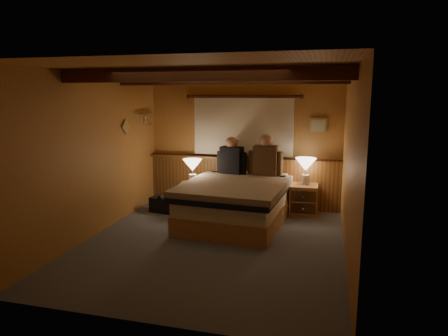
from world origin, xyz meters
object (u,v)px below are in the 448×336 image
(person_left, at_px, (232,158))
(duffel_bag, at_px, (163,204))
(bed, at_px, (236,202))
(person_right, at_px, (266,158))
(nightstand_left, at_px, (194,198))
(nightstand_right, at_px, (304,199))
(lamp_right, at_px, (306,166))
(lamp_left, at_px, (192,167))

(person_left, relative_size, duffel_bag, 1.42)
(bed, bearing_deg, person_right, 66.87)
(bed, distance_m, nightstand_left, 0.94)
(nightstand_right, bearing_deg, lamp_right, 45.88)
(person_left, bearing_deg, duffel_bag, -151.11)
(bed, height_order, person_left, person_left)
(person_right, bearing_deg, nightstand_left, -162.54)
(nightstand_right, height_order, person_right, person_right)
(lamp_left, height_order, duffel_bag, lamp_left)
(lamp_right, bearing_deg, person_left, -175.26)
(person_left, bearing_deg, nightstand_left, -142.39)
(nightstand_left, height_order, duffel_bag, nightstand_left)
(nightstand_right, relative_size, duffel_bag, 1.09)
(person_left, height_order, person_right, person_right)
(nightstand_left, height_order, person_left, person_left)
(bed, xyz_separation_m, person_right, (0.37, 0.70, 0.62))
(lamp_right, distance_m, person_right, 0.71)
(lamp_right, relative_size, duffel_bag, 0.97)
(nightstand_right, xyz_separation_m, lamp_right, (0.02, 0.02, 0.60))
(person_right, distance_m, duffel_bag, 2.01)
(lamp_left, bearing_deg, duffel_bag, -172.18)
(lamp_left, distance_m, duffel_bag, 0.89)
(person_left, bearing_deg, bed, -61.01)
(bed, distance_m, lamp_right, 1.42)
(nightstand_right, bearing_deg, nightstand_left, -169.18)
(nightstand_left, height_order, lamp_right, lamp_right)
(nightstand_left, relative_size, nightstand_right, 1.01)
(nightstand_left, distance_m, person_right, 1.46)
(nightstand_right, distance_m, lamp_right, 0.60)
(nightstand_right, xyz_separation_m, lamp_left, (-1.91, -0.42, 0.58))
(lamp_left, xyz_separation_m, duffel_bag, (-0.54, -0.07, -0.70))
(nightstand_left, distance_m, lamp_right, 2.05)
(nightstand_right, bearing_deg, person_right, -174.50)
(nightstand_right, relative_size, person_right, 0.72)
(lamp_right, bearing_deg, bed, -142.81)
(nightstand_left, relative_size, person_left, 0.77)
(nightstand_left, relative_size, lamp_right, 1.13)
(nightstand_right, bearing_deg, bed, -144.46)
(lamp_left, xyz_separation_m, person_right, (1.24, 0.33, 0.14))
(nightstand_left, relative_size, duffel_bag, 1.10)
(person_left, bearing_deg, lamp_right, 14.74)
(bed, relative_size, person_left, 3.12)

